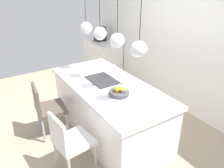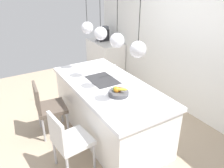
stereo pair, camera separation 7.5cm
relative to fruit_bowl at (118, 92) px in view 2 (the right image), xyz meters
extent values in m
plane|color=tan|center=(-0.36, 0.06, -0.93)|extent=(6.60, 6.60, 0.00)
cube|color=white|center=(-0.36, 1.71, 0.37)|extent=(6.00, 0.10, 2.60)
cube|color=white|center=(-0.36, 0.06, -0.52)|extent=(2.16, 0.98, 0.82)
cube|color=white|center=(-0.36, 0.06, -0.08)|extent=(2.22, 1.04, 0.06)
cube|color=#2D2D30|center=(-0.56, 0.06, -0.05)|extent=(0.56, 0.40, 0.02)
cylinder|color=silver|center=(-0.56, 0.30, 0.06)|extent=(0.02, 0.02, 0.22)
cylinder|color=silver|center=(-0.56, 0.22, 0.16)|extent=(0.02, 0.16, 0.02)
cylinder|color=#4C4C51|center=(0.00, 0.00, -0.02)|extent=(0.29, 0.29, 0.06)
sphere|color=olive|center=(-0.03, -0.03, 0.04)|extent=(0.08, 0.08, 0.08)
sphere|color=red|center=(0.00, 0.01, 0.04)|extent=(0.07, 0.07, 0.07)
sphere|color=orange|center=(0.00, -0.02, 0.04)|extent=(0.09, 0.09, 0.09)
ellipsoid|color=yellow|center=(0.05, 0.01, 0.06)|extent=(0.17, 0.15, 0.07)
cube|color=white|center=(-2.76, 1.34, -0.52)|extent=(1.10, 0.60, 0.82)
cube|color=black|center=(-2.86, 1.34, 0.04)|extent=(0.20, 0.28, 0.30)
cube|color=gray|center=(-2.86, 1.17, -0.10)|extent=(0.16, 0.08, 0.02)
cube|color=#4C515B|center=(-2.86, 1.42, 0.23)|extent=(0.14, 0.11, 0.08)
cube|color=brown|center=(-0.84, -0.75, -0.47)|extent=(0.52, 0.49, 0.06)
cube|color=brown|center=(-0.87, -0.95, -0.24)|extent=(0.45, 0.09, 0.41)
cylinder|color=#B2B2B7|center=(-0.62, -0.58, -0.72)|extent=(0.04, 0.04, 0.43)
cylinder|color=#B2B2B7|center=(-1.03, -0.53, -0.72)|extent=(0.04, 0.04, 0.43)
cylinder|color=#B2B2B7|center=(-0.66, -0.96, -0.72)|extent=(0.04, 0.04, 0.43)
cylinder|color=#B2B2B7|center=(-1.07, -0.92, -0.72)|extent=(0.04, 0.04, 0.43)
cube|color=silver|center=(0.07, -0.75, -0.49)|extent=(0.49, 0.50, 0.06)
cube|color=silver|center=(0.09, -0.95, -0.26)|extent=(0.43, 0.08, 0.41)
cylinder|color=#B2B2B7|center=(0.24, -0.53, -0.73)|extent=(0.04, 0.04, 0.41)
cylinder|color=#B2B2B7|center=(-0.15, -0.57, -0.73)|extent=(0.04, 0.04, 0.41)
cylinder|color=#B2B2B7|center=(-0.11, -0.96, -0.73)|extent=(0.04, 0.04, 0.41)
sphere|color=silver|center=(-1.05, 0.06, 0.70)|extent=(0.20, 0.20, 0.20)
cylinder|color=black|center=(-1.05, 0.06, 1.10)|extent=(0.01, 0.01, 0.60)
sphere|color=silver|center=(-0.59, 0.06, 0.70)|extent=(0.20, 0.20, 0.20)
cylinder|color=black|center=(-0.59, 0.06, 1.10)|extent=(0.01, 0.01, 0.60)
sphere|color=silver|center=(-0.13, 0.06, 0.70)|extent=(0.20, 0.20, 0.20)
cylinder|color=black|center=(-0.13, 0.06, 1.10)|extent=(0.01, 0.01, 0.60)
sphere|color=silver|center=(0.33, 0.06, 0.70)|extent=(0.20, 0.20, 0.20)
cylinder|color=black|center=(0.33, 0.06, 1.10)|extent=(0.01, 0.01, 0.60)
camera|label=1|loc=(2.32, -1.58, 1.49)|focal=36.26mm
camera|label=2|loc=(2.36, -1.52, 1.49)|focal=36.26mm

